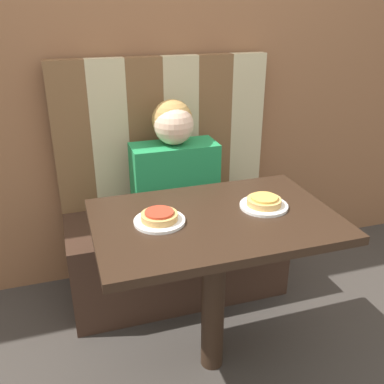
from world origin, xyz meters
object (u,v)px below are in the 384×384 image
Objects in this scene: person at (174,163)px; pizza_right at (264,201)px; plate_right at (264,206)px; plate_left at (160,221)px; pizza_left at (159,216)px.

person is 4.37× the size of pizza_right.
plate_right is 1.40× the size of pizza_right.
plate_left is 1.00× the size of plate_right.
pizza_right is at bearing -69.43° from person.
person is at bearing 110.57° from pizza_right.
pizza_left is at bearing 180.00° from plate_right.
plate_right is (0.22, -0.58, -0.01)m from person.
person reaches higher than pizza_left.
person is at bearing 110.57° from plate_right.
plate_right is 0.44m from pizza_left.
person is 0.62m from pizza_left.
pizza_left is 1.00× the size of pizza_right.
pizza_right is (0.44, 0.00, 0.02)m from plate_left.
pizza_left is at bearing 180.00° from pizza_right.
person reaches higher than plate_left.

